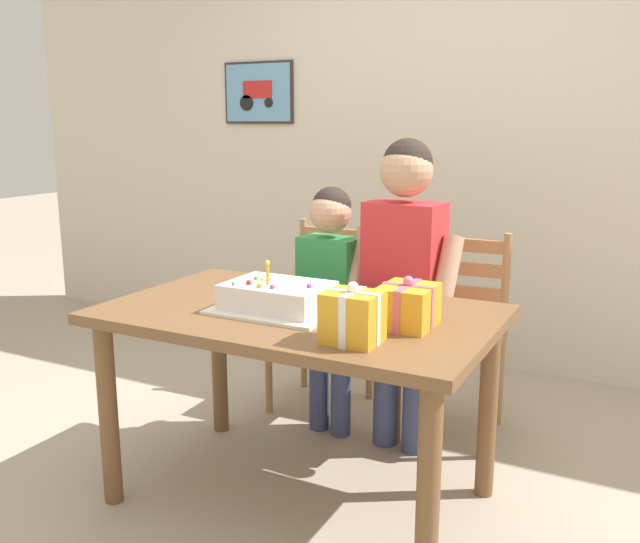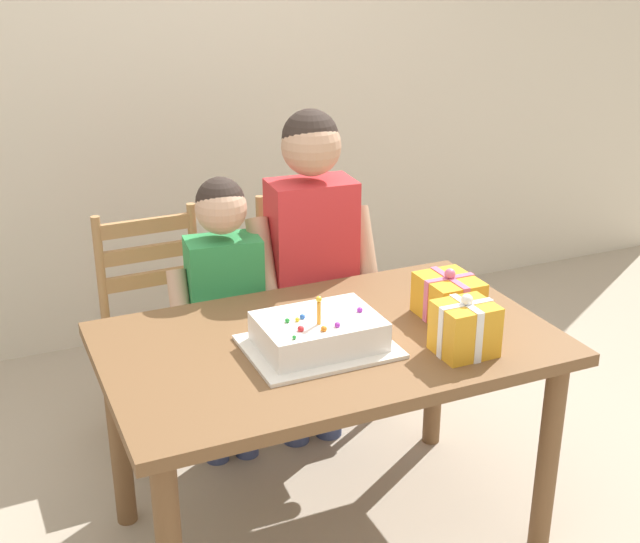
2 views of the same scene
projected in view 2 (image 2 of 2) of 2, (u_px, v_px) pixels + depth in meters
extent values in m
plane|color=tan|center=(328.00, 532.00, 2.88)|extent=(20.00, 20.00, 0.00)
cube|color=beige|center=(170.00, 76.00, 3.94)|extent=(6.40, 0.08, 2.60)
cube|color=brown|center=(329.00, 344.00, 2.60)|extent=(1.40, 0.86, 0.04)
cylinder|color=brown|center=(548.00, 457.00, 2.68)|extent=(0.07, 0.07, 0.71)
cylinder|color=brown|center=(119.00, 434.00, 2.81)|extent=(0.07, 0.07, 0.71)
cylinder|color=brown|center=(435.00, 363.00, 3.27)|extent=(0.07, 0.07, 0.71)
cube|color=white|center=(319.00, 347.00, 2.53)|extent=(0.44, 0.34, 0.01)
cube|color=white|center=(319.00, 331.00, 2.51)|extent=(0.36, 0.26, 0.09)
cylinder|color=orange|center=(319.00, 313.00, 2.44)|extent=(0.01, 0.01, 0.07)
sphere|color=yellow|center=(319.00, 299.00, 2.42)|extent=(0.02, 0.02, 0.02)
sphere|color=yellow|center=(297.00, 320.00, 2.47)|extent=(0.01, 0.01, 0.01)
sphere|color=purple|center=(360.00, 310.00, 2.53)|extent=(0.02, 0.02, 0.02)
sphere|color=green|center=(287.00, 320.00, 2.46)|extent=(0.01, 0.01, 0.01)
sphere|color=green|center=(294.00, 337.00, 2.36)|extent=(0.01, 0.01, 0.01)
sphere|color=red|center=(301.00, 329.00, 2.41)|extent=(0.02, 0.02, 0.02)
sphere|color=blue|center=(302.00, 317.00, 2.49)|extent=(0.02, 0.02, 0.02)
sphere|color=purple|center=(337.00, 325.00, 2.43)|extent=(0.02, 0.02, 0.02)
sphere|color=orange|center=(324.00, 329.00, 2.41)|extent=(0.02, 0.02, 0.02)
cube|color=gold|center=(448.00, 298.00, 2.71)|extent=(0.17, 0.20, 0.14)
cube|color=#DB668E|center=(448.00, 298.00, 2.71)|extent=(0.18, 0.02, 0.14)
cube|color=#DB668E|center=(448.00, 298.00, 2.71)|extent=(0.02, 0.21, 0.14)
sphere|color=#DB668E|center=(450.00, 274.00, 2.68)|extent=(0.04, 0.04, 0.04)
cube|color=gold|center=(465.00, 329.00, 2.48)|extent=(0.17, 0.15, 0.16)
cube|color=white|center=(465.00, 329.00, 2.48)|extent=(0.17, 0.02, 0.16)
cube|color=white|center=(465.00, 329.00, 2.48)|extent=(0.02, 0.15, 0.16)
sphere|color=white|center=(467.00, 300.00, 2.44)|extent=(0.04, 0.04, 0.04)
cube|color=#A87A4C|center=(166.00, 337.00, 3.27)|extent=(0.43, 0.43, 0.04)
cylinder|color=#A87A4C|center=(230.00, 401.00, 3.28)|extent=(0.04, 0.04, 0.43)
cylinder|color=#A87A4C|center=(135.00, 424.00, 3.12)|extent=(0.04, 0.04, 0.43)
cylinder|color=#A87A4C|center=(200.00, 360.00, 3.59)|extent=(0.04, 0.04, 0.43)
cylinder|color=#A87A4C|center=(112.00, 379.00, 3.44)|extent=(0.04, 0.04, 0.43)
cylinder|color=#A87A4C|center=(194.00, 256.00, 3.42)|extent=(0.04, 0.04, 0.45)
cylinder|color=#A87A4C|center=(101.00, 271.00, 3.26)|extent=(0.04, 0.04, 0.45)
cube|color=#A87A4C|center=(150.00, 279.00, 3.36)|extent=(0.36, 0.04, 0.06)
cube|color=#A87A4C|center=(147.00, 253.00, 3.32)|extent=(0.36, 0.04, 0.06)
cube|color=#A87A4C|center=(145.00, 226.00, 3.28)|extent=(0.36, 0.04, 0.06)
cube|color=#A87A4C|center=(321.00, 309.00, 3.52)|extent=(0.44, 0.44, 0.04)
cylinder|color=#A87A4C|center=(381.00, 368.00, 3.53)|extent=(0.04, 0.04, 0.43)
cylinder|color=#A87A4C|center=(300.00, 387.00, 3.37)|extent=(0.04, 0.04, 0.43)
cylinder|color=#A87A4C|center=(340.00, 332.00, 3.85)|extent=(0.04, 0.04, 0.43)
cylinder|color=#A87A4C|center=(264.00, 349.00, 3.69)|extent=(0.04, 0.04, 0.43)
cylinder|color=#A87A4C|center=(341.00, 234.00, 3.67)|extent=(0.04, 0.04, 0.45)
cylinder|color=#A87A4C|center=(261.00, 247.00, 3.51)|extent=(0.04, 0.04, 0.45)
cube|color=#A87A4C|center=(302.00, 255.00, 3.62)|extent=(0.36, 0.04, 0.06)
cube|color=#A87A4C|center=(302.00, 231.00, 3.57)|extent=(0.36, 0.04, 0.06)
cube|color=#A87A4C|center=(301.00, 206.00, 3.53)|extent=(0.36, 0.04, 0.06)
cylinder|color=#38426B|center=(329.00, 380.00, 3.35)|extent=(0.11, 0.11, 0.51)
cylinder|color=#38426B|center=(295.00, 386.00, 3.31)|extent=(0.11, 0.11, 0.51)
cube|color=red|center=(312.00, 256.00, 3.13)|extent=(0.33, 0.22, 0.58)
cylinder|color=tan|center=(365.00, 257.00, 3.17)|extent=(0.10, 0.25, 0.39)
cylinder|color=tan|center=(264.00, 271.00, 3.04)|extent=(0.10, 0.25, 0.39)
sphere|color=tan|center=(311.00, 146.00, 2.97)|extent=(0.22, 0.22, 0.22)
sphere|color=#2D231E|center=(310.00, 138.00, 2.97)|extent=(0.21, 0.21, 0.21)
cylinder|color=#38426B|center=(245.00, 407.00, 3.23)|extent=(0.09, 0.09, 0.43)
cylinder|color=#38426B|center=(215.00, 412.00, 3.20)|extent=(0.09, 0.09, 0.43)
cube|color=#2D934C|center=(225.00, 301.00, 3.05)|extent=(0.28, 0.19, 0.49)
cylinder|color=tan|center=(272.00, 303.00, 3.07)|extent=(0.09, 0.21, 0.33)
cylinder|color=tan|center=(181.00, 315.00, 2.98)|extent=(0.09, 0.21, 0.33)
sphere|color=tan|center=(221.00, 209.00, 2.91)|extent=(0.18, 0.18, 0.18)
sphere|color=#2D231E|center=(220.00, 201.00, 2.91)|extent=(0.17, 0.17, 0.17)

